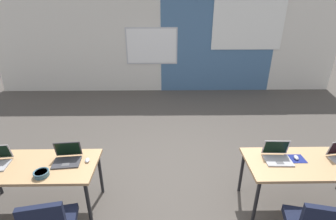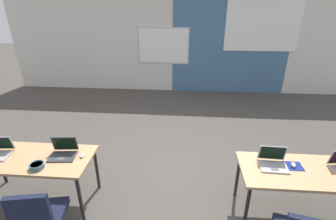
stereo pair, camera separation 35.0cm
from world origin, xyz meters
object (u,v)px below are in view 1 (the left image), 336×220
at_px(snack_bowl, 41,173).
at_px(mouse_near_left_inner, 87,160).
at_px(desk_near_left, 33,169).
at_px(mouse_near_right_inner, 296,157).
at_px(laptop_near_right_inner, 277,156).
at_px(laptop_near_left_inner, 67,158).
at_px(desk_near_right, 309,166).

bearing_deg(snack_bowl, mouse_near_left_inner, 31.06).
xyz_separation_m(desk_near_left, mouse_near_right_inner, (3.35, 0.07, 0.08)).
bearing_deg(mouse_near_left_inner, mouse_near_right_inner, 0.18).
bearing_deg(laptop_near_right_inner, laptop_near_left_inner, -178.13).
height_order(desk_near_right, mouse_near_right_inner, mouse_near_right_inner).
bearing_deg(laptop_near_right_inner, mouse_near_right_inner, 2.66).
distance_m(desk_near_left, snack_bowl, 0.32).
height_order(desk_near_left, laptop_near_right_inner, laptop_near_right_inner).
distance_m(desk_near_left, mouse_near_left_inner, 0.68).
bearing_deg(laptop_near_left_inner, mouse_near_left_inner, -7.75).
xyz_separation_m(mouse_near_left_inner, snack_bowl, (-0.45, -0.27, 0.02)).
bearing_deg(desk_near_left, laptop_near_right_inner, 1.32).
relative_size(desk_near_left, desk_near_right, 1.00).
xyz_separation_m(laptop_near_right_inner, mouse_near_right_inner, (0.25, 0.00, -0.03)).
height_order(desk_near_left, mouse_near_left_inner, mouse_near_left_inner).
bearing_deg(laptop_near_right_inner, snack_bowl, -172.51).
distance_m(desk_near_left, mouse_near_right_inner, 3.36).
height_order(desk_near_left, laptop_near_left_inner, laptop_near_left_inner).
xyz_separation_m(mouse_near_right_inner, mouse_near_left_inner, (-2.68, -0.01, -0.00)).
xyz_separation_m(desk_near_right, laptop_near_right_inner, (-0.40, 0.07, 0.11)).
bearing_deg(desk_near_left, desk_near_right, 0.00).
relative_size(desk_near_left, snack_bowl, 9.01).
distance_m(desk_near_left, laptop_near_left_inner, 0.44).
bearing_deg(mouse_near_right_inner, laptop_near_left_inner, 179.97).
relative_size(desk_near_left, mouse_near_right_inner, 14.47).
relative_size(desk_near_right, laptop_near_left_inner, 4.50).
xyz_separation_m(desk_near_left, desk_near_right, (3.50, 0.00, 0.00)).
distance_m(mouse_near_left_inner, snack_bowl, 0.53).
height_order(laptop_near_right_inner, mouse_near_left_inner, laptop_near_right_inner).
height_order(desk_near_left, desk_near_right, same).
bearing_deg(laptop_near_left_inner, mouse_near_right_inner, -5.56).
relative_size(desk_near_right, laptop_near_right_inner, 4.71).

